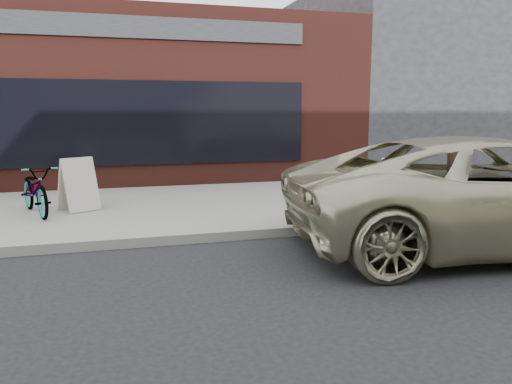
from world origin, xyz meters
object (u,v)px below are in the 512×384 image
motorcycle (346,202)px  minivan (489,193)px  bicycle_front (36,190)px  sandwich_sign (78,184)px

motorcycle → minivan: size_ratio=0.33×
motorcycle → bicycle_front: 5.49m
bicycle_front → sandwich_sign: size_ratio=1.71×
motorcycle → sandwich_sign: motorcycle is taller
minivan → bicycle_front: size_ratio=3.49×
minivan → bicycle_front: 7.53m
sandwich_sign → minivan: bearing=-63.2°
motorcycle → bicycle_front: motorcycle is taller
sandwich_sign → motorcycle: bearing=-60.9°
bicycle_front → minivan: bearing=-48.8°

